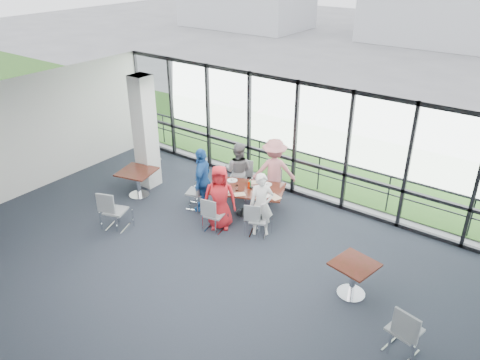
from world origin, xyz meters
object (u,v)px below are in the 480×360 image
Objects in this scene: chair_main_fl at (238,179)px; structural_column at (145,132)px; side_table_right at (354,269)px; chair_main_end at (196,192)px; diner_far_right at (274,171)px; diner_far_left at (238,171)px; chair_main_fr at (269,185)px; diner_near_left at (220,197)px; diner_end at (202,180)px; side_table_left at (137,175)px; chair_main_nr at (258,220)px; chair_spare_r at (405,330)px; chair_main_nl at (215,214)px; chair_spare_la at (116,211)px; diner_near_right at (261,205)px; chair_spare_lb at (151,158)px; main_table at (247,193)px.

structural_column is at bearing -4.74° from chair_main_fl.
side_table_right is 4.81m from chair_main_end.
diner_far_right is 1.86× the size of chair_main_fl.
diner_far_left is 1.89× the size of chair_main_fr.
diner_near_left is 0.98m from diner_end.
chair_main_fr is at bearing 146.40° from side_table_right.
chair_main_fl is (2.43, 1.02, -1.12)m from structural_column.
structural_column reaches higher than side_table_left.
chair_spare_r reaches higher than chair_main_nr.
chair_main_nl is 1.91m from chair_main_fl.
chair_main_nl is 0.89× the size of chair_spare_la.
diner_near_right is at bearing 56.57° from chair_main_nr.
diner_end is 1.91m from chair_main_nr.
chair_spare_r is at bearing -13.23° from structural_column.
chair_main_nl is (-0.00, -0.20, -0.38)m from diner_near_left.
structural_column reaches higher than diner_end.
chair_spare_lb is at bearing -14.04° from chair_main_fr.
diner_end is (-1.07, -0.47, 0.24)m from main_table.
chair_main_fl is at bearing -19.78° from diner_far_right.
diner_far_left reaches higher than chair_spare_la.
chair_main_fl is (0.26, 1.19, -0.38)m from diner_end.
diner_far_left reaches higher than chair_spare_r.
diner_far_left reaches higher than chair_main_fr.
structural_column is 2.80m from diner_far_left.
chair_main_fl is at bearing 98.16° from chair_main_nl.
chair_spare_la is 0.99× the size of chair_spare_lb.
structural_column is 3.68× the size of chair_main_nl.
diner_near_right is 1.60× the size of chair_spare_lb.
diner_end is (-1.87, 0.07, 0.07)m from diner_near_right.
diner_far_right reaches higher than chair_spare_la.
chair_spare_la is at bearing 143.32° from chair_spare_lb.
diner_near_right is 3.53m from chair_spare_la.
chair_spare_lb is (-3.74, -0.73, 0.07)m from chair_main_fr.
main_table is at bearing 168.07° from chair_spare_r.
chair_main_end is at bearing 153.08° from chair_main_nr.
chair_main_end is (-0.19, -0.05, -0.40)m from diner_end.
diner_near_left is at bearing 173.29° from side_table_right.
diner_near_left is 1.63× the size of chair_spare_r.
chair_main_end is 0.92× the size of chair_spare_r.
diner_far_left reaches higher than chair_main_nr.
side_table_left is 0.67× the size of diner_near_left.
chair_main_end is 6.27m from chair_spare_r.
diner_near_right is 2.09m from chair_main_end.
chair_spare_lb is (-3.72, 0.26, -0.13)m from main_table.
chair_spare_lb is (-4.50, 0.89, 0.08)m from chair_main_nr.
diner_near_left is (3.07, -0.58, -0.78)m from structural_column.
chair_main_fr reaches higher than main_table.
diner_far_left is 3.37m from chair_spare_la.
chair_spare_la is at bearing -63.22° from structural_column.
diner_end is 6.11m from chair_spare_r.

